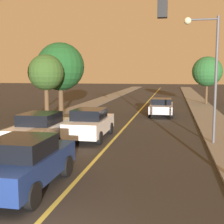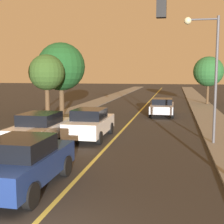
{
  "view_description": "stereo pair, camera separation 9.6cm",
  "coord_description": "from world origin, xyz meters",
  "views": [
    {
      "loc": [
        3.18,
        -5.56,
        3.66
      ],
      "look_at": [
        0.0,
        10.56,
        1.6
      ],
      "focal_mm": 50.0,
      "sensor_mm": 36.0,
      "label": 1
    },
    {
      "loc": [
        3.27,
        -5.54,
        3.66
      ],
      "look_at": [
        0.0,
        10.56,
        1.6
      ],
      "focal_mm": 50.0,
      "sensor_mm": 36.0,
      "label": 2
    }
  ],
  "objects": [
    {
      "name": "tree_left_far",
      "position": [
        -6.6,
        17.42,
        3.68
      ],
      "size": [
        2.79,
        2.79,
        4.99
      ],
      "color": "#4C3823",
      "rests_on": "ground"
    },
    {
      "name": "traffic_signal_mast",
      "position": [
        4.28,
        5.05,
        4.58
      ],
      "size": [
        4.69,
        0.42,
        6.64
      ],
      "color": "#47474C",
      "rests_on": "ground"
    },
    {
      "name": "streetlamp_right",
      "position": [
        4.82,
        10.76,
        4.23
      ],
      "size": [
        1.7,
        0.36,
        6.31
      ],
      "color": "#47474C",
      "rests_on": "ground"
    },
    {
      "name": "road_surface",
      "position": [
        0.0,
        36.0,
        0.01
      ],
      "size": [
        9.79,
        80.0,
        0.01
      ],
      "color": "#2D2B28",
      "rests_on": "ground"
    },
    {
      "name": "tree_left_near",
      "position": [
        -6.45,
        20.19,
        4.19
      ],
      "size": [
        4.12,
        4.12,
        6.15
      ],
      "color": "#4C3823",
      "rests_on": "ground"
    },
    {
      "name": "car_near_lane_second",
      "position": [
        -1.37,
        11.14,
        0.86
      ],
      "size": [
        1.97,
        4.59,
        1.68
      ],
      "color": "white",
      "rests_on": "ground"
    },
    {
      "name": "car_outer_lane_second",
      "position": [
        -3.52,
        9.41,
        0.82
      ],
      "size": [
        2.06,
        4.79,
        1.62
      ],
      "color": "white",
      "rests_on": "ground"
    },
    {
      "name": "sidewalk_left",
      "position": [
        -6.14,
        36.0,
        0.06
      ],
      "size": [
        2.5,
        80.0,
        0.12
      ],
      "color": "gray",
      "rests_on": "ground"
    },
    {
      "name": "car_far_oncoming",
      "position": [
        2.2,
        21.51,
        0.78
      ],
      "size": [
        2.02,
        4.7,
        1.47
      ],
      "rotation": [
        0.0,
        0.0,
        3.14
      ],
      "color": "#A5A8B2",
      "rests_on": "ground"
    },
    {
      "name": "tree_right_near",
      "position": [
        6.93,
        31.74,
        3.82
      ],
      "size": [
        3.41,
        3.41,
        5.42
      ],
      "color": "#4C3823",
      "rests_on": "ground"
    },
    {
      "name": "car_near_lane_front",
      "position": [
        -1.37,
        3.26,
        0.87
      ],
      "size": [
        2.0,
        4.44,
        1.68
      ],
      "color": "navy",
      "rests_on": "ground"
    },
    {
      "name": "sidewalk_right",
      "position": [
        6.14,
        36.0,
        0.06
      ],
      "size": [
        2.5,
        80.0,
        0.12
      ],
      "color": "gray",
      "rests_on": "ground"
    }
  ]
}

